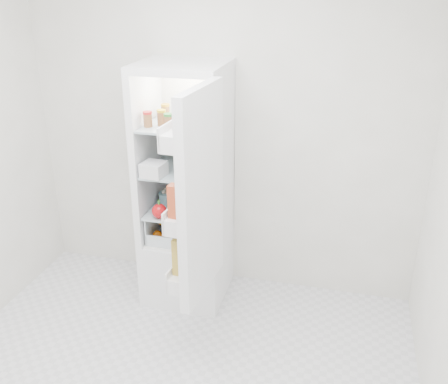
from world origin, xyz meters
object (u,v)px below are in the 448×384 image
(mushroom_bowl, at_px, (168,197))
(fridge_door, at_px, (197,200))
(refrigerator, at_px, (188,214))
(red_cabbage, at_px, (197,200))

(mushroom_bowl, height_order, fridge_door, fridge_door)
(refrigerator, bearing_deg, red_cabbage, -36.69)
(refrigerator, relative_size, red_cabbage, 12.16)
(refrigerator, height_order, fridge_door, refrigerator)
(fridge_door, bearing_deg, mushroom_bowl, 38.64)
(red_cabbage, distance_m, mushroom_bowl, 0.27)
(refrigerator, distance_m, mushroom_bowl, 0.20)
(refrigerator, distance_m, fridge_door, 0.82)
(mushroom_bowl, bearing_deg, refrigerator, -6.40)
(mushroom_bowl, relative_size, fridge_door, 0.11)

